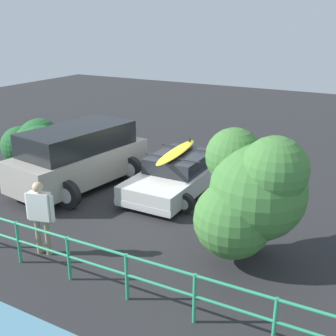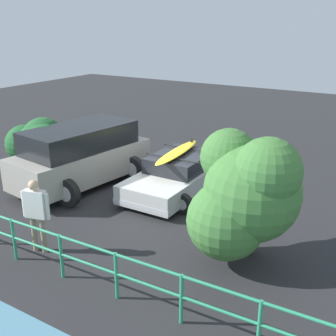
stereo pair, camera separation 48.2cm
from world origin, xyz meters
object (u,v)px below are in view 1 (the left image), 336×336
at_px(person_bystander, 40,212).
at_px(bush_near_left, 251,192).
at_px(bush_near_right, 39,149).
at_px(sedan_car, 178,174).
at_px(suv_car, 80,156).

bearing_deg(person_bystander, bush_near_left, -154.16).
bearing_deg(bush_near_right, sedan_car, -161.08).
height_order(person_bystander, bush_near_left, bush_near_left).
xyz_separation_m(sedan_car, suv_car, (2.89, 1.18, 0.45)).
xyz_separation_m(suv_car, person_bystander, (-1.97, 3.64, 0.05)).
xyz_separation_m(person_bystander, bush_near_left, (-4.13, -2.00, 0.57)).
distance_m(sedan_car, bush_near_left, 4.40).
bearing_deg(sedan_car, bush_near_left, 138.75).
bearing_deg(sedan_car, bush_near_right, 18.92).
distance_m(bush_near_left, bush_near_right, 7.67).
bearing_deg(suv_car, sedan_car, -157.87).
bearing_deg(sedan_car, person_bystander, 79.11).
bearing_deg(bush_near_right, person_bystander, 135.58).
xyz_separation_m(person_bystander, bush_near_right, (3.40, -3.33, 0.05)).
xyz_separation_m(suv_car, bush_near_left, (-6.10, 1.64, 0.62)).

